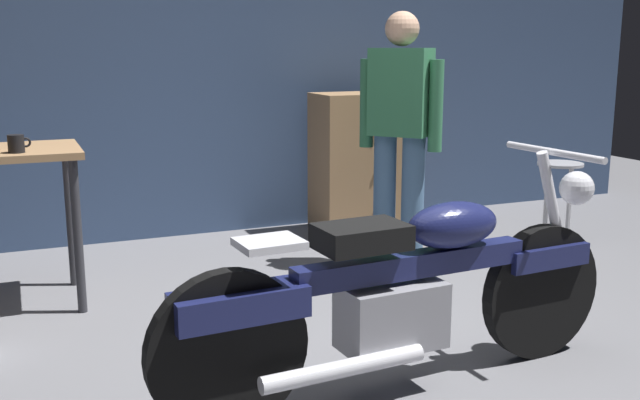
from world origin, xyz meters
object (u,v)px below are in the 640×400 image
Objects in this scene: wooden_dresser at (365,163)px; mug_black_matte at (17,144)px; shop_stool at (559,182)px; motorcycle at (406,289)px; person_standing at (400,128)px.

wooden_dresser reaches higher than mug_black_matte.
shop_stool is 5.47× the size of mug_black_matte.
motorcycle is 2.21m from mug_black_matte.
mug_black_matte is (-2.32, -0.05, 0.02)m from person_standing.
mug_black_matte is at bearing 51.88° from person_standing.
person_standing reaches higher than motorcycle.
person_standing reaches higher than mug_black_matte.
person_standing is 2.61× the size of shop_stool.
wooden_dresser is at bearing 135.33° from shop_stool.
shop_stool is 3.59m from mug_black_matte.
person_standing is at bearing 1.16° from mug_black_matte.
motorcycle is at bearing -112.71° from wooden_dresser.
shop_stool is (1.24, -0.11, -0.43)m from person_standing.
wooden_dresser is (-1.04, 1.03, 0.05)m from shop_stool.
motorcycle and mug_black_matte have the same top height.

